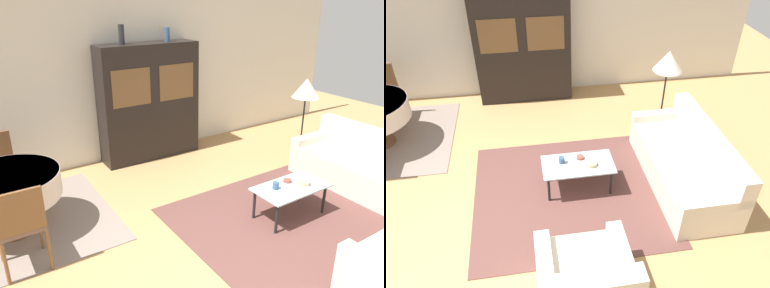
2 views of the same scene
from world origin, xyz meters
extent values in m
plane|color=tan|center=(0.00, 0.00, 0.00)|extent=(14.00, 14.00, 0.00)
cube|color=beige|center=(0.00, 3.63, 1.35)|extent=(10.00, 0.06, 2.70)
cube|color=brown|center=(1.05, 0.56, 0.01)|extent=(2.56, 2.34, 0.01)
cube|color=beige|center=(2.61, 0.56, 0.22)|extent=(0.86, 2.08, 0.43)
cube|color=beige|center=(2.94, 0.56, 0.63)|extent=(0.20, 2.08, 0.39)
cube|color=beige|center=(2.61, -0.40, 0.49)|extent=(0.86, 0.16, 0.12)
cube|color=beige|center=(2.61, 1.52, 0.49)|extent=(0.86, 0.16, 0.12)
cube|color=beige|center=(0.99, -0.96, 0.21)|extent=(0.93, 0.91, 0.43)
cube|color=beige|center=(0.60, -0.96, 0.49)|extent=(0.16, 0.91, 0.12)
cube|color=beige|center=(1.38, -0.96, 0.49)|extent=(0.16, 0.91, 0.12)
cylinder|color=black|center=(0.77, 0.46, 0.21)|extent=(0.04, 0.04, 0.39)
cylinder|color=black|center=(1.60, 0.46, 0.21)|extent=(0.04, 0.04, 0.39)
cylinder|color=black|center=(0.77, 0.85, 0.21)|extent=(0.04, 0.04, 0.39)
cylinder|color=black|center=(1.60, 0.85, 0.21)|extent=(0.04, 0.04, 0.39)
cube|color=silver|center=(1.18, 0.65, 0.41)|extent=(0.95, 0.51, 0.02)
cube|color=black|center=(0.62, 3.36, 0.97)|extent=(1.68, 0.44, 1.93)
cube|color=brown|center=(0.22, 3.13, 1.30)|extent=(0.64, 0.01, 0.58)
cube|color=brown|center=(1.03, 3.13, 1.30)|extent=(0.64, 0.01, 0.58)
cylinder|color=brown|center=(-1.60, 2.72, 0.25)|extent=(0.04, 0.04, 0.47)
cylinder|color=brown|center=(-1.60, 3.13, 0.25)|extent=(0.04, 0.04, 0.47)
cylinder|color=black|center=(2.80, 1.93, 0.01)|extent=(0.28, 0.28, 0.02)
cylinder|color=black|center=(2.80, 1.93, 0.55)|extent=(0.03, 0.03, 1.05)
cone|color=silver|center=(2.80, 1.93, 1.21)|extent=(0.45, 0.45, 0.32)
cylinder|color=#33517A|center=(0.97, 0.71, 0.47)|extent=(0.08, 0.08, 0.09)
cylinder|color=tan|center=(1.35, 0.60, 0.44)|extent=(0.15, 0.15, 0.05)
cylinder|color=#9E4238|center=(1.23, 0.77, 0.44)|extent=(0.10, 0.10, 0.04)
camera|label=1|loc=(-2.09, -2.13, 2.61)|focal=35.00mm
camera|label=2|loc=(0.56, -3.12, 3.58)|focal=35.00mm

